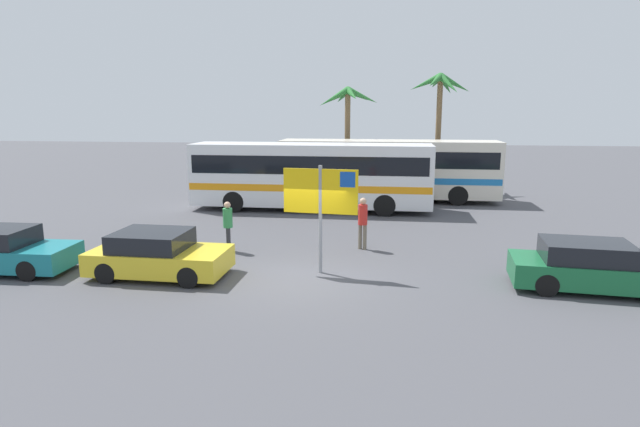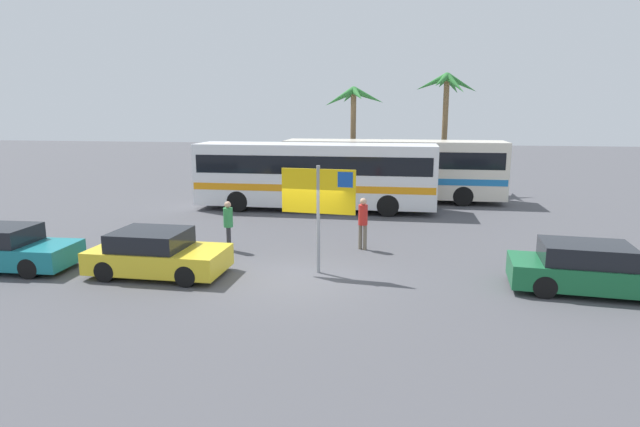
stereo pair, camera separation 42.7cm
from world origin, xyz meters
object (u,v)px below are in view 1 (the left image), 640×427
(bus_front_coach, at_px, (311,173))
(ferry_sign, at_px, (322,196))
(car_yellow, at_px, (158,255))
(car_green, at_px, (592,267))
(pedestrian_near_sign, at_px, (228,222))
(bus_rear_coach, at_px, (388,167))
(car_teal, at_px, (0,251))
(pedestrian_crossing_lot, at_px, (363,219))

(bus_front_coach, bearing_deg, ferry_sign, -79.61)
(bus_front_coach, height_order, car_yellow, bus_front_coach)
(car_green, distance_m, pedestrian_near_sign, 11.12)
(car_green, height_order, pedestrian_near_sign, pedestrian_near_sign)
(car_green, bearing_deg, bus_front_coach, 136.81)
(ferry_sign, bearing_deg, car_green, 1.42)
(pedestrian_near_sign, bearing_deg, car_green, -25.33)
(bus_rear_coach, height_order, car_green, bus_rear_coach)
(bus_rear_coach, bearing_deg, car_green, -67.88)
(car_teal, xyz_separation_m, pedestrian_near_sign, (6.08, 3.08, 0.38))
(car_teal, xyz_separation_m, car_yellow, (4.88, 0.20, 0.00))
(bus_rear_coach, xyz_separation_m, pedestrian_near_sign, (-5.33, -11.05, -0.77))
(car_teal, bearing_deg, pedestrian_near_sign, 24.88)
(car_teal, distance_m, pedestrian_crossing_lot, 11.33)
(ferry_sign, distance_m, car_teal, 9.77)
(car_yellow, relative_size, pedestrian_near_sign, 2.29)
(car_green, bearing_deg, car_teal, -172.74)
(bus_front_coach, relative_size, bus_rear_coach, 1.00)
(bus_rear_coach, relative_size, car_green, 2.60)
(bus_rear_coach, xyz_separation_m, ferry_sign, (-1.85, -13.01, 0.54))
(bus_rear_coach, bearing_deg, ferry_sign, -98.09)
(ferry_sign, distance_m, car_green, 7.57)
(car_teal, height_order, car_yellow, same)
(bus_rear_coach, height_order, ferry_sign, ferry_sign)
(bus_front_coach, distance_m, ferry_sign, 9.97)
(car_green, bearing_deg, bus_rear_coach, 117.41)
(bus_front_coach, bearing_deg, car_yellow, -105.07)
(bus_front_coach, height_order, bus_rear_coach, same)
(pedestrian_crossing_lot, height_order, pedestrian_near_sign, pedestrian_crossing_lot)
(pedestrian_near_sign, bearing_deg, car_yellow, -125.01)
(car_green, height_order, pedestrian_crossing_lot, pedestrian_crossing_lot)
(pedestrian_crossing_lot, bearing_deg, pedestrian_near_sign, 123.67)
(bus_rear_coach, relative_size, pedestrian_crossing_lot, 6.31)
(car_teal, xyz_separation_m, car_green, (16.91, 0.58, -0.00))
(car_green, distance_m, pedestrian_crossing_lot, 7.17)
(ferry_sign, xyz_separation_m, car_teal, (-9.56, -1.13, -1.69))
(bus_rear_coach, height_order, pedestrian_crossing_lot, bus_rear_coach)
(bus_front_coach, relative_size, car_yellow, 2.90)
(bus_front_coach, relative_size, car_teal, 2.67)
(car_yellow, bearing_deg, ferry_sign, 12.18)
(car_yellow, bearing_deg, bus_rear_coach, 65.92)
(ferry_sign, xyz_separation_m, car_yellow, (-4.68, -0.92, -1.69))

